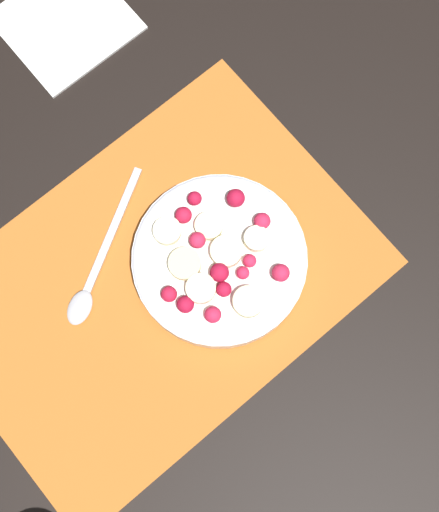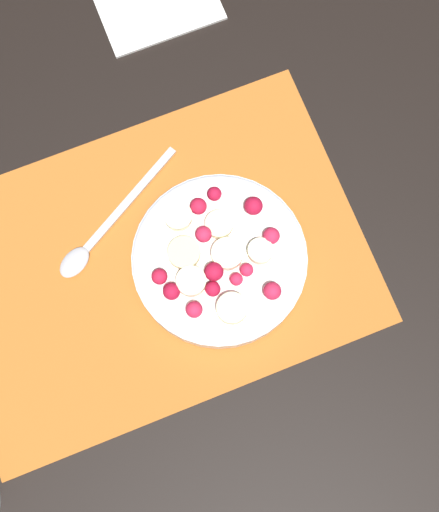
# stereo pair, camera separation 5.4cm
# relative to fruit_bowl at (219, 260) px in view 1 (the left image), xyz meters

# --- Properties ---
(ground_plane) EXTENTS (3.00, 3.00, 0.00)m
(ground_plane) POSITION_rel_fruit_bowl_xyz_m (-0.07, 0.03, -0.03)
(ground_plane) COLOR black
(placemat) EXTENTS (0.47, 0.33, 0.01)m
(placemat) POSITION_rel_fruit_bowl_xyz_m (-0.07, 0.03, -0.02)
(placemat) COLOR #B26023
(placemat) RESTS_ON ground_plane
(fruit_bowl) EXTENTS (0.19, 0.19, 0.05)m
(fruit_bowl) POSITION_rel_fruit_bowl_xyz_m (0.00, 0.00, 0.00)
(fruit_bowl) COLOR silver
(fruit_bowl) RESTS_ON placemat
(spoon) EXTENTS (0.18, 0.11, 0.01)m
(spoon) POSITION_rel_fruit_bowl_xyz_m (-0.12, 0.08, -0.02)
(spoon) COLOR #B2B2B7
(spoon) RESTS_ON placemat
(napkin) EXTENTS (0.15, 0.14, 0.01)m
(napkin) POSITION_rel_fruit_bowl_xyz_m (0.05, 0.36, -0.02)
(napkin) COLOR white
(napkin) RESTS_ON ground_plane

